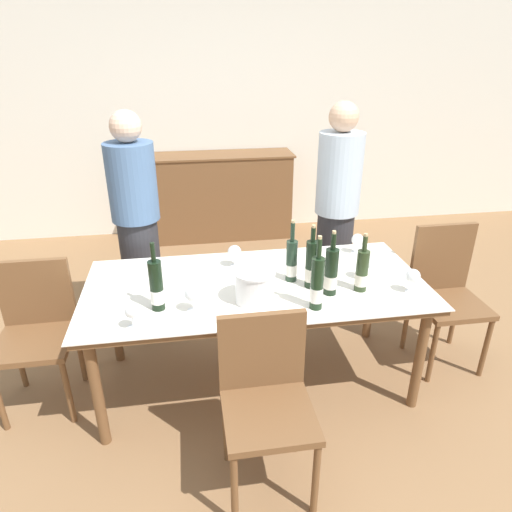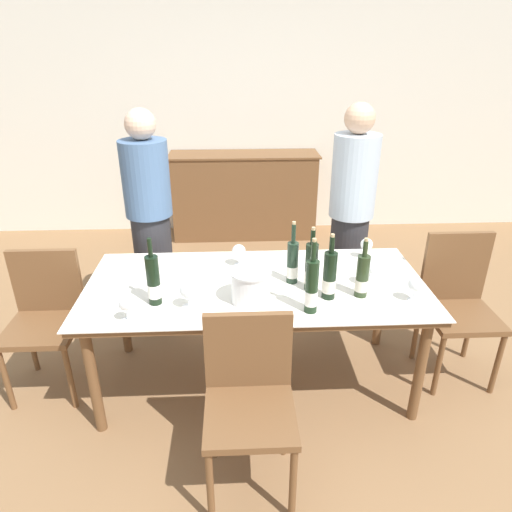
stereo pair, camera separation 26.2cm
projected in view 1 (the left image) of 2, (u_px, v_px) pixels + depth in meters
name	position (u px, v px, depth m)	size (l,w,h in m)	color
ground_plane	(256.00, 380.00, 3.00)	(12.00, 12.00, 0.00)	olive
back_wall	(215.00, 106.00, 4.95)	(8.00, 0.10, 2.80)	silver
sideboard_cabinet	(219.00, 196.00, 5.08)	(1.62, 0.46, 0.94)	brown
dining_table	(256.00, 293.00, 2.73)	(2.00, 0.93, 0.72)	brown
ice_bucket	(255.00, 285.00, 2.48)	(0.22, 0.22, 0.18)	white
wine_bottle_0	(311.00, 266.00, 2.61)	(0.07, 0.07, 0.38)	black
wine_bottle_1	(362.00, 271.00, 2.58)	(0.07, 0.07, 0.35)	#28381E
wine_bottle_2	(331.00, 273.00, 2.54)	(0.08, 0.08, 0.38)	black
wine_bottle_3	(292.00, 261.00, 2.69)	(0.07, 0.07, 0.38)	#1E3323
wine_bottle_4	(317.00, 284.00, 2.39)	(0.07, 0.07, 0.42)	black
wine_bottle_5	(157.00, 287.00, 2.39)	(0.07, 0.07, 0.38)	black
wine_glass_0	(357.00, 240.00, 3.06)	(0.08, 0.08, 0.14)	white
wine_glass_1	(367.00, 262.00, 2.70)	(0.09, 0.09, 0.16)	white
wine_glass_2	(413.00, 277.00, 2.57)	(0.08, 0.08, 0.14)	white
wine_glass_3	(193.00, 294.00, 2.38)	(0.09, 0.09, 0.15)	white
wine_glass_4	(234.00, 252.00, 2.87)	(0.09, 0.09, 0.14)	white
wine_glass_5	(132.00, 313.00, 2.24)	(0.07, 0.07, 0.13)	white
chair_near_front	(266.00, 392.00, 2.15)	(0.42, 0.42, 0.89)	brown
chair_left_end	(36.00, 325.00, 2.68)	(0.42, 0.42, 0.88)	brown
chair_right_end	(446.00, 286.00, 3.04)	(0.42, 0.42, 0.95)	brown
person_host	(138.00, 229.00, 3.22)	(0.33, 0.33, 1.64)	#2D2D33
person_guest_left	(336.00, 214.00, 3.48)	(0.33, 0.33, 1.66)	#2D2D33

